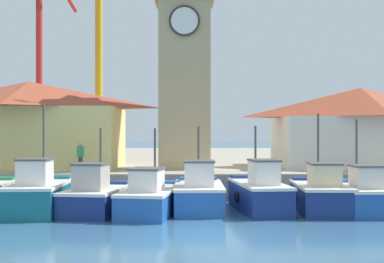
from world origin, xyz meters
The scene contains 15 objects.
ground_plane centered at (0.00, 0.00, 0.00)m, with size 300.00×300.00×0.00m, color #386689.
quay_wharf centered at (0.00, 28.82, 0.67)m, with size 120.00×40.00×1.35m, color #A89E89.
fishing_boat_left_outer centered at (-7.02, 4.90, 0.83)m, with size 2.22×4.72×4.67m.
fishing_boat_left_inner centered at (-4.59, 4.81, 0.73)m, with size 2.77×4.64×3.66m.
fishing_boat_mid_left centered at (-2.22, 4.70, 0.69)m, with size 2.84×5.36×3.65m.
fishing_boat_center centered at (-0.17, 5.64, 0.76)m, with size 2.27×4.84×3.74m.
fishing_boat_mid_right centered at (2.50, 5.45, 0.80)m, with size 2.39×5.23×3.77m.
fishing_boat_right_inner centered at (5.15, 5.13, 0.76)m, with size 2.32×4.56×4.32m.
fishing_boat_right_outer centered at (6.87, 5.03, 0.73)m, with size 2.14×4.39×4.05m.
clock_tower centered at (-0.82, 12.98, 8.01)m, with size 3.41×3.41×14.14m.
warehouse_left centered at (-10.24, 14.34, 3.99)m, with size 11.29×7.18×5.17m.
warehouse_right centered at (9.99, 14.52, 3.82)m, with size 10.47×6.90×4.82m.
port_crane_near centered at (-7.51, 23.13, 8.89)m, with size 4.10×8.79×19.94m.
port_crane_far centered at (-13.42, 28.65, 7.96)m, with size 2.80×9.40×18.06m.
dock_worker_near_tower centered at (-6.22, 9.71, 2.20)m, with size 0.34×0.22×1.62m.
Camera 1 is at (-0.75, -18.06, 3.56)m, focal length 50.00 mm.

